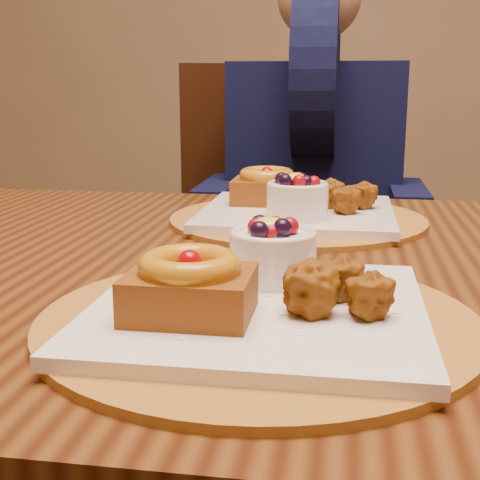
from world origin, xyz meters
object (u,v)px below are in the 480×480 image
place_setting_near (257,299)px  chair_far (283,244)px  dining_table (282,321)px  place_setting_far (296,207)px  diner (315,142)px

place_setting_near → chair_far: 1.12m
dining_table → place_setting_near: (-0.00, -0.22, 0.10)m
place_setting_far → diner: diner is taller
place_setting_near → place_setting_far: place_setting_far is taller
chair_far → diner: diner is taller
place_setting_near → place_setting_far: 0.43m
dining_table → diner: 0.79m
place_setting_far → chair_far: 0.71m
place_setting_far → diner: size_ratio=0.49×
dining_table → place_setting_far: place_setting_far is taller
diner → place_setting_far: bearing=-112.2°
chair_far → diner: (0.08, -0.11, 0.27)m
chair_far → diner: bearing=-72.0°
place_setting_near → place_setting_far: size_ratio=1.00×
dining_table → chair_far: bearing=95.4°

